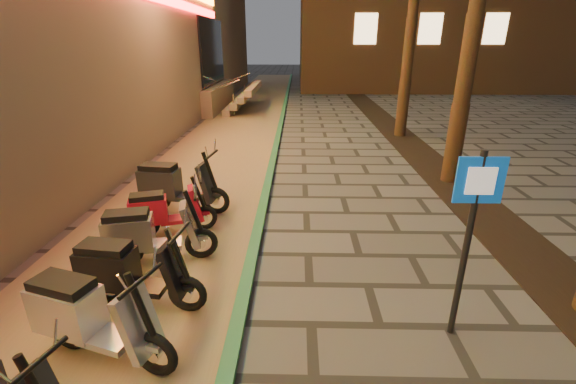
{
  "coord_description": "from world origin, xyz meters",
  "views": [
    {
      "loc": [
        -0.19,
        -2.15,
        3.24
      ],
      "look_at": [
        -0.32,
        3.07,
        1.2
      ],
      "focal_mm": 24.0,
      "sensor_mm": 36.0,
      "label": 1
    }
  ],
  "objects_px": {
    "scooter_7": "(147,234)",
    "scooter_6": "(127,272)",
    "scooter_9": "(173,185)",
    "scooter_8": "(163,211)",
    "pedestrian_sign": "(471,222)",
    "scooter_5": "(87,317)"
  },
  "relations": [
    {
      "from": "scooter_7",
      "to": "scooter_6",
      "type": "bearing_deg",
      "value": -96.67
    },
    {
      "from": "scooter_7",
      "to": "scooter_9",
      "type": "bearing_deg",
      "value": 82.38
    },
    {
      "from": "scooter_7",
      "to": "scooter_8",
      "type": "relative_size",
      "value": 1.13
    },
    {
      "from": "pedestrian_sign",
      "to": "scooter_9",
      "type": "bearing_deg",
      "value": 141.51
    },
    {
      "from": "pedestrian_sign",
      "to": "scooter_7",
      "type": "distance_m",
      "value": 4.48
    },
    {
      "from": "scooter_8",
      "to": "scooter_9",
      "type": "bearing_deg",
      "value": 78.45
    },
    {
      "from": "scooter_7",
      "to": "scooter_9",
      "type": "relative_size",
      "value": 0.91
    },
    {
      "from": "scooter_5",
      "to": "scooter_6",
      "type": "distance_m",
      "value": 0.88
    },
    {
      "from": "pedestrian_sign",
      "to": "scooter_6",
      "type": "relative_size",
      "value": 1.35
    },
    {
      "from": "scooter_5",
      "to": "scooter_6",
      "type": "relative_size",
      "value": 1.02
    },
    {
      "from": "scooter_9",
      "to": "scooter_6",
      "type": "bearing_deg",
      "value": -76.81
    },
    {
      "from": "scooter_6",
      "to": "scooter_8",
      "type": "height_order",
      "value": "scooter_6"
    },
    {
      "from": "pedestrian_sign",
      "to": "scooter_5",
      "type": "relative_size",
      "value": 1.33
    },
    {
      "from": "scooter_9",
      "to": "pedestrian_sign",
      "type": "bearing_deg",
      "value": -31.22
    },
    {
      "from": "pedestrian_sign",
      "to": "scooter_9",
      "type": "relative_size",
      "value": 1.23
    },
    {
      "from": "pedestrian_sign",
      "to": "scooter_5",
      "type": "height_order",
      "value": "pedestrian_sign"
    },
    {
      "from": "scooter_6",
      "to": "scooter_8",
      "type": "xyz_separation_m",
      "value": [
        -0.21,
        2.0,
        -0.05
      ]
    },
    {
      "from": "scooter_6",
      "to": "pedestrian_sign",
      "type": "bearing_deg",
      "value": 0.9
    },
    {
      "from": "scooter_5",
      "to": "scooter_7",
      "type": "bearing_deg",
      "value": 109.24
    },
    {
      "from": "pedestrian_sign",
      "to": "scooter_8",
      "type": "bearing_deg",
      "value": 150.22
    },
    {
      "from": "scooter_9",
      "to": "scooter_8",
      "type": "bearing_deg",
      "value": -76.73
    },
    {
      "from": "scooter_5",
      "to": "scooter_9",
      "type": "relative_size",
      "value": 0.92
    }
  ]
}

